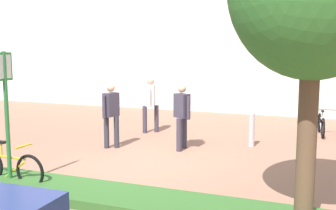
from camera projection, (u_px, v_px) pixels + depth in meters
ground_plane at (139, 163)px, 9.55m from camera, size 60.00×60.00×0.00m
planter_strip at (127, 199)px, 7.03m from camera, size 7.00×1.10×0.16m
parking_sign_post at (6, 100)px, 7.71m from camera, size 0.08×0.36×2.57m
bike_at_sign at (10, 167)px, 7.96m from camera, size 1.68×0.42×0.86m
bollard_steel at (252, 130)px, 11.07m from camera, size 0.16×0.16×0.90m
person_shirt_white at (151, 101)px, 12.87m from camera, size 0.43×0.59×1.72m
person_suited_navy at (111, 111)px, 10.86m from camera, size 0.37×0.59×1.72m
person_suited_dark at (182, 112)px, 10.66m from camera, size 0.54×0.52×1.72m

